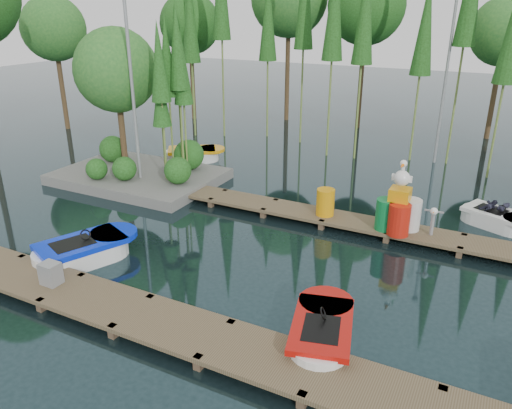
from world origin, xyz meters
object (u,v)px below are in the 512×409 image
at_px(drum_cluster, 399,211).
at_px(boat_blue, 84,251).
at_px(island, 131,99).
at_px(boat_red, 322,333).
at_px(utility_cabinet, 51,273).
at_px(yellow_barrel, 325,202).
at_px(boat_yellow_far, 193,154).

bearing_deg(drum_cluster, boat_blue, -144.34).
xyz_separation_m(island, boat_red, (10.29, -6.61, -2.93)).
xyz_separation_m(utility_cabinet, drum_cluster, (6.70, 6.84, 0.36)).
bearing_deg(utility_cabinet, yellow_barrel, 57.93).
xyz_separation_m(boat_blue, drum_cluster, (7.29, 5.23, 0.65)).
height_order(boat_blue, utility_cabinet, boat_blue).
bearing_deg(boat_yellow_far, utility_cabinet, -86.97).
bearing_deg(utility_cabinet, drum_cluster, 45.61).
distance_m(boat_red, yellow_barrel, 6.19).
relative_size(boat_red, utility_cabinet, 5.23).
relative_size(boat_blue, utility_cabinet, 5.84).
relative_size(island, yellow_barrel, 7.89).
height_order(island, boat_blue, island).
xyz_separation_m(boat_blue, yellow_barrel, (4.97, 5.38, 0.45)).
relative_size(yellow_barrel, drum_cluster, 0.40).
bearing_deg(yellow_barrel, island, 174.52).
height_order(boat_blue, yellow_barrel, yellow_barrel).
bearing_deg(drum_cluster, island, 174.86).
height_order(boat_red, boat_yellow_far, boat_yellow_far).
bearing_deg(yellow_barrel, boat_red, -70.56).
distance_m(utility_cabinet, drum_cluster, 9.58).
height_order(boat_red, yellow_barrel, yellow_barrel).
bearing_deg(island, yellow_barrel, -5.48).
relative_size(island, boat_red, 2.37).
bearing_deg(drum_cluster, boat_red, -92.60).
relative_size(boat_yellow_far, drum_cluster, 1.33).
bearing_deg(utility_cabinet, boat_red, 10.36).
bearing_deg(utility_cabinet, island, 116.30).
distance_m(boat_blue, yellow_barrel, 7.34).
xyz_separation_m(boat_yellow_far, drum_cluster, (9.93, -3.98, 0.65)).
xyz_separation_m(boat_blue, boat_red, (7.03, -0.44, -0.03)).
bearing_deg(boat_blue, island, 140.80).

